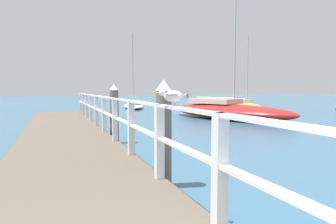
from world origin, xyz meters
TOP-DOWN VIEW (x-y plane):
  - pier_deck at (0.00, 9.17)m, footprint 2.45×18.34m
  - pier_railing at (1.14, 9.17)m, footprint 0.12×16.86m
  - dock_piling_near at (1.52, 4.98)m, footprint 0.29×0.29m
  - dock_piling_far at (1.52, 9.52)m, footprint 0.29×0.29m
  - seagull_foreground at (1.14, 3.62)m, footprint 0.31×0.42m
  - boat_0 at (15.89, 22.18)m, footprint 2.98×5.64m
  - boat_2 at (6.52, 26.18)m, footprint 2.69×5.69m
  - boat_6 at (9.30, 14.97)m, footprint 5.54×9.01m

SIDE VIEW (x-z plane):
  - pier_deck at x=0.00m, z-range 0.00..0.44m
  - boat_2 at x=6.52m, z-range -3.13..3.75m
  - boat_0 at x=15.89m, z-range -2.89..3.58m
  - boat_6 at x=9.30m, z-range -4.91..5.92m
  - dock_piling_near at x=1.52m, z-range 0.01..1.93m
  - dock_piling_far at x=1.52m, z-range 0.01..1.93m
  - pier_railing at x=1.14m, z-range 0.56..1.66m
  - seagull_foreground at x=1.14m, z-range 1.56..1.77m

